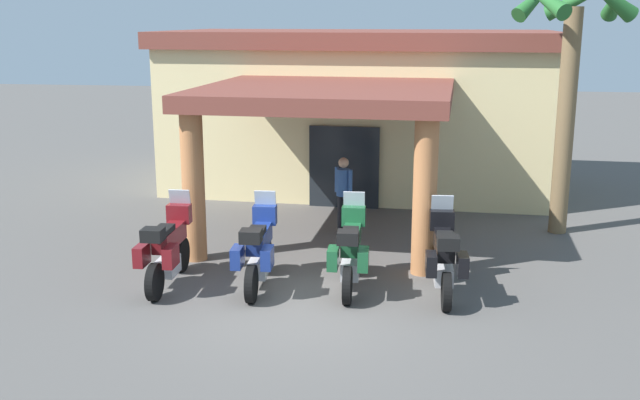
{
  "coord_description": "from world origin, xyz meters",
  "views": [
    {
      "loc": [
        2.04,
        -11.6,
        4.76
      ],
      "look_at": [
        -0.02,
        2.74,
        1.2
      ],
      "focal_mm": 41.7,
      "sensor_mm": 36.0,
      "label": 1
    }
  ],
  "objects": [
    {
      "name": "ground_plane",
      "position": [
        0.0,
        0.0,
        0.0
      ],
      "size": [
        80.0,
        80.0,
        0.0
      ],
      "primitive_type": "plane",
      "color": "#514F4C"
    },
    {
      "name": "motel_building",
      "position": [
        0.11,
        9.39,
        2.26
      ],
      "size": [
        10.97,
        11.09,
        4.41
      ],
      "rotation": [
        0.0,
        0.0,
        -0.04
      ],
      "color": "beige",
      "rests_on": "ground_plane"
    },
    {
      "name": "motorcycle_maroon",
      "position": [
        -2.53,
        0.7,
        0.7
      ],
      "size": [
        0.71,
        2.21,
        1.61
      ],
      "rotation": [
        0.0,
        0.0,
        1.59
      ],
      "color": "black",
      "rests_on": "ground_plane"
    },
    {
      "name": "motorcycle_blue",
      "position": [
        -0.87,
        0.85,
        0.7
      ],
      "size": [
        0.72,
        2.21,
        1.61
      ],
      "rotation": [
        0.0,
        0.0,
        1.62
      ],
      "color": "black",
      "rests_on": "ground_plane"
    },
    {
      "name": "motorcycle_green",
      "position": [
        0.78,
        1.01,
        0.7
      ],
      "size": [
        0.71,
        2.21,
        1.61
      ],
      "rotation": [
        0.0,
        0.0,
        1.6
      ],
      "color": "black",
      "rests_on": "ground_plane"
    },
    {
      "name": "motorcycle_black",
      "position": [
        2.43,
        0.95,
        0.7
      ],
      "size": [
        0.72,
        2.21,
        1.61
      ],
      "rotation": [
        0.0,
        0.0,
        1.62
      ],
      "color": "black",
      "rests_on": "ground_plane"
    },
    {
      "name": "pedestrian",
      "position": [
        0.24,
        4.62,
        1.0
      ],
      "size": [
        0.43,
        0.37,
        1.73
      ],
      "rotation": [
        0.0,
        0.0,
        0.88
      ],
      "color": "black",
      "rests_on": "ground_plane"
    },
    {
      "name": "palm_tree_near_portico",
      "position": [
        5.11,
        5.34,
        4.11
      ],
      "size": [
        2.56,
        2.65,
        5.89
      ],
      "color": "brown",
      "rests_on": "ground_plane"
    }
  ]
}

